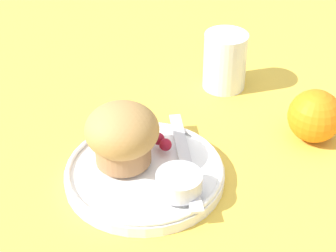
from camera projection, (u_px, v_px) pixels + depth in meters
ground_plane at (159, 177)px, 0.69m from camera, size 3.00×3.00×0.00m
plate at (145, 173)px, 0.68m from camera, size 0.19×0.19×0.02m
muffin at (122, 135)px, 0.67m from camera, size 0.09×0.09×0.08m
cream_ramekin at (179, 182)px, 0.64m from camera, size 0.05×0.05×0.02m
berry_pair at (162, 142)px, 0.70m from camera, size 0.03×0.02×0.02m
butter_knife at (185, 159)px, 0.69m from camera, size 0.17×0.10×0.00m
orange_fruit at (315, 116)px, 0.74m from camera, size 0.07×0.07×0.07m
juice_glass at (225, 61)px, 0.84m from camera, size 0.06×0.06×0.09m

